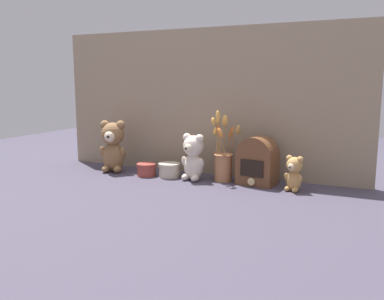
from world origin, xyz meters
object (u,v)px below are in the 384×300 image
Objects in this scene: teddy_bear_medium at (193,156)px; decorative_tin_tall at (169,170)px; decorative_tin_short at (146,170)px; teddy_bear_large at (113,145)px; vintage_radio at (257,162)px; teddy_bear_small at (294,173)px; flower_vase at (223,159)px.

teddy_bear_medium is 2.05× the size of decorative_tin_tall.
teddy_bear_medium is 2.31× the size of decorative_tin_short.
decorative_tin_tall is at bearing 1.71° from teddy_bear_large.
vintage_radio is (0.30, 0.05, -0.01)m from teddy_bear_medium.
teddy_bear_small reaches higher than decorative_tin_tall.
teddy_bear_medium is at bearing 178.96° from teddy_bear_small.
teddy_bear_small is at bearing -0.51° from teddy_bear_large.
flower_vase reaches higher than decorative_tin_short.
vintage_radio is at bearing 4.76° from decorative_tin_tall.
decorative_tin_short is (0.21, -0.01, -0.11)m from teddy_bear_large.
teddy_bear_small is 0.72m from decorative_tin_short.
teddy_bear_small is at bearing -1.70° from decorative_tin_tall.
flower_vase is at bearing 171.54° from teddy_bear_small.
decorative_tin_tall reaches higher than decorative_tin_short.
flower_vase is 1.52× the size of vintage_radio.
teddy_bear_small reaches higher than decorative_tin_short.
teddy_bear_small is 1.60× the size of decorative_tin_short.
teddy_bear_large is 0.34m from decorative_tin_tall.
flower_vase is 0.39m from decorative_tin_short.
vintage_radio is 0.55m from decorative_tin_short.
flower_vase reaches higher than teddy_bear_medium.
teddy_bear_large is 0.80× the size of flower_vase.
vintage_radio is at bearing 8.58° from teddy_bear_medium.
teddy_bear_small is 0.46× the size of flower_vase.
teddy_bear_medium is at bearing 3.43° from decorative_tin_short.
vintage_radio reaches higher than teddy_bear_small.
decorative_tin_tall is at bearing 11.73° from decorative_tin_short.
teddy_bear_large reaches higher than teddy_bear_small.
decorative_tin_short is at bearing -179.51° from teddy_bear_small.
flower_vase is 0.28m from decorative_tin_tall.
teddy_bear_large is 0.45m from teddy_bear_medium.
teddy_bear_large is at bearing -176.55° from vintage_radio.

